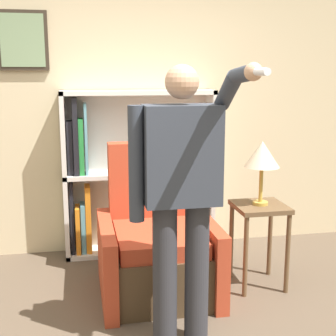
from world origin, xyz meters
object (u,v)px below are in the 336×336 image
object	(u,v)px
bookcase	(125,175)
side_table	(259,222)
armchair	(156,248)
person_standing	(181,191)
table_lamp	(262,156)

from	to	relation	value
bookcase	side_table	distance (m)	1.36
bookcase	armchair	world-z (taller)	bookcase
person_standing	bookcase	bearing A→B (deg)	96.19
bookcase	table_lamp	xyz separation A→B (m)	(0.97, -0.93, 0.31)
bookcase	person_standing	xyz separation A→B (m)	(0.18, -1.63, 0.25)
bookcase	armchair	size ratio (longest dim) A/B	1.35
side_table	table_lamp	xyz separation A→B (m)	(0.00, 0.00, 0.53)
armchair	table_lamp	xyz separation A→B (m)	(0.81, -0.08, 0.72)
person_standing	side_table	bearing A→B (deg)	41.63
bookcase	side_table	xyz separation A→B (m)	(0.97, -0.93, -0.22)
side_table	table_lamp	size ratio (longest dim) A/B	1.35
person_standing	side_table	world-z (taller)	person_standing
bookcase	table_lamp	bearing A→B (deg)	-43.82
armchair	person_standing	world-z (taller)	person_standing
armchair	person_standing	xyz separation A→B (m)	(0.02, -0.79, 0.65)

